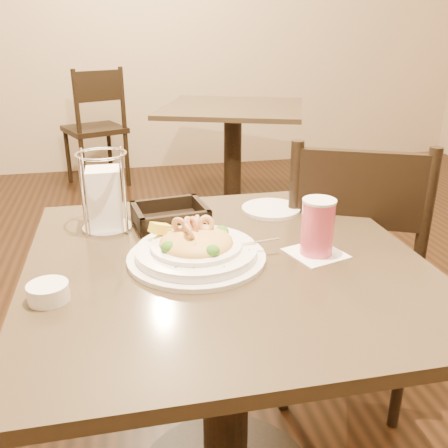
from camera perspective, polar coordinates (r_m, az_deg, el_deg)
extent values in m
cylinder|color=black|center=(1.35, 0.18, -18.02)|extent=(0.12, 0.12, 0.66)
cube|color=#493C29|center=(1.16, 0.20, -4.73)|extent=(0.90, 0.90, 0.03)
cylinder|color=black|center=(3.56, 0.95, 1.98)|extent=(0.52, 0.52, 0.03)
cylinder|color=black|center=(3.45, 0.99, 7.41)|extent=(0.12, 0.12, 0.66)
cube|color=#493C29|center=(3.38, 1.02, 13.11)|extent=(1.15, 1.15, 0.03)
cube|color=black|center=(1.74, 14.01, -5.42)|extent=(0.56, 0.56, 0.04)
cylinder|color=black|center=(2.02, 18.51, -9.42)|extent=(0.04, 0.04, 0.43)
cylinder|color=black|center=(2.01, 8.17, -8.64)|extent=(0.04, 0.04, 0.43)
cylinder|color=black|center=(1.73, 19.52, -15.55)|extent=(0.04, 0.04, 0.43)
cylinder|color=black|center=(1.71, 7.10, -14.70)|extent=(0.04, 0.04, 0.43)
cylinder|color=black|center=(1.49, 21.85, -0.49)|extent=(0.04, 0.04, 0.46)
cylinder|color=black|center=(1.47, 7.97, 0.64)|extent=(0.04, 0.04, 0.46)
cube|color=black|center=(1.44, 15.34, 3.78)|extent=(0.34, 0.18, 0.22)
cube|color=black|center=(4.15, -14.59, 10.43)|extent=(0.55, 0.55, 0.04)
cylinder|color=black|center=(4.42, -12.92, 8.14)|extent=(0.04, 0.04, 0.43)
cylinder|color=black|center=(4.31, -17.38, 7.34)|extent=(0.04, 0.04, 0.43)
cylinder|color=black|center=(4.10, -11.02, 7.22)|extent=(0.04, 0.04, 0.43)
cylinder|color=black|center=(3.98, -15.78, 6.35)|extent=(0.04, 0.04, 0.43)
cylinder|color=black|center=(4.01, -11.53, 13.94)|extent=(0.04, 0.04, 0.46)
cylinder|color=black|center=(3.88, -16.53, 13.25)|extent=(0.04, 0.04, 0.46)
cube|color=black|center=(3.93, -14.13, 15.05)|extent=(0.34, 0.16, 0.22)
cylinder|color=white|center=(1.15, -3.15, -3.84)|extent=(0.32, 0.32, 0.01)
cylinder|color=white|center=(1.14, -3.17, -3.12)|extent=(0.28, 0.28, 0.02)
cylinder|color=white|center=(1.14, -3.18, -2.44)|extent=(0.21, 0.21, 0.01)
ellipsoid|color=gold|center=(1.13, -3.19, -2.17)|extent=(0.17, 0.17, 0.06)
cube|color=yellow|center=(1.18, -7.27, -0.54)|extent=(0.06, 0.05, 0.04)
cube|color=silver|center=(1.15, 3.50, -2.12)|extent=(0.12, 0.01, 0.01)
cube|color=silver|center=(1.14, 0.36, -2.21)|extent=(0.03, 0.02, 0.00)
torus|color=gold|center=(1.12, -5.85, -2.03)|extent=(0.04, 0.04, 0.01)
torus|color=gold|center=(1.13, -2.49, -1.37)|extent=(0.05, 0.05, 0.01)
torus|color=gold|center=(1.15, -3.74, -1.14)|extent=(0.05, 0.06, 0.03)
torus|color=gold|center=(1.13, -2.75, -1.59)|extent=(0.04, 0.04, 0.03)
torus|color=gold|center=(1.14, -2.47, -1.67)|extent=(0.06, 0.06, 0.02)
torus|color=gold|center=(1.15, -1.82, -1.43)|extent=(0.06, 0.06, 0.02)
torus|color=gold|center=(1.14, -0.32, -1.12)|extent=(0.03, 0.03, 0.01)
torus|color=gold|center=(1.17, -2.68, -0.03)|extent=(0.05, 0.04, 0.03)
torus|color=gold|center=(1.10, -3.58, -1.83)|extent=(0.06, 0.06, 0.02)
torus|color=gold|center=(1.15, -6.10, -0.43)|extent=(0.04, 0.03, 0.03)
torus|color=gold|center=(1.09, -3.94, -2.59)|extent=(0.05, 0.06, 0.04)
torus|color=gold|center=(1.18, -3.63, -0.74)|extent=(0.06, 0.06, 0.02)
torus|color=gold|center=(1.12, -2.94, -1.74)|extent=(0.04, 0.03, 0.02)
torus|color=gold|center=(1.14, -3.20, -1.00)|extent=(0.03, 0.03, 0.03)
torus|color=gold|center=(1.15, -1.82, -1.31)|extent=(0.06, 0.06, 0.02)
torus|color=gold|center=(1.14, -2.00, -0.61)|extent=(0.03, 0.04, 0.02)
torus|color=#EEAA75|center=(1.13, -4.29, -0.20)|extent=(0.02, 0.04, 0.04)
torus|color=#EEAA75|center=(1.13, -5.12, -0.16)|extent=(0.04, 0.04, 0.04)
torus|color=#EEAA75|center=(1.13, -3.51, -0.15)|extent=(0.03, 0.04, 0.04)
torus|color=#EEAA75|center=(1.14, -3.30, 0.07)|extent=(0.03, 0.04, 0.04)
torus|color=#EEAA75|center=(1.09, -3.97, -0.90)|extent=(0.03, 0.04, 0.04)
torus|color=#EEAA75|center=(1.13, -2.07, -0.03)|extent=(0.04, 0.03, 0.04)
torus|color=#EEAA75|center=(1.13, -3.86, -0.10)|extent=(0.04, 0.05, 0.04)
ellipsoid|color=#275E15|center=(1.17, -0.34, -0.87)|extent=(0.04, 0.04, 0.03)
ellipsoid|color=#275E15|center=(1.18, -5.52, -0.75)|extent=(0.03, 0.03, 0.02)
ellipsoid|color=#275E15|center=(1.10, -6.36, -2.62)|extent=(0.03, 0.03, 0.03)
ellipsoid|color=#275E15|center=(1.07, -1.35, -3.07)|extent=(0.03, 0.03, 0.02)
cube|color=#266619|center=(1.05, 0.01, -4.88)|extent=(0.00, 0.00, 0.00)
cube|color=#266619|center=(1.25, -2.56, -0.22)|extent=(0.00, 0.00, 0.00)
cube|color=#266619|center=(1.04, -3.49, -5.02)|extent=(0.00, 0.00, 0.00)
cube|color=#266619|center=(1.23, -7.11, -0.87)|extent=(0.00, 0.00, 0.00)
cube|color=#266619|center=(1.23, -4.01, -0.60)|extent=(0.00, 0.00, 0.00)
cube|color=#266619|center=(1.24, -3.43, -0.51)|extent=(0.00, 0.00, 0.00)
cube|color=#266619|center=(1.19, -7.74, -1.58)|extent=(0.00, 0.00, 0.00)
cube|color=#266619|center=(1.05, -5.53, -4.95)|extent=(0.00, 0.00, 0.00)
cube|color=#266619|center=(1.22, -6.69, -1.06)|extent=(0.00, 0.00, 0.00)
cube|color=#266619|center=(1.25, -4.25, -0.36)|extent=(0.00, 0.00, 0.00)
cube|color=#266619|center=(1.12, 2.92, -2.94)|extent=(0.00, 0.00, 0.00)
cube|color=white|center=(1.20, 10.43, -3.31)|extent=(0.15, 0.15, 0.00)
cylinder|color=#E04F6F|center=(1.17, 10.65, -0.38)|extent=(0.08, 0.08, 0.13)
cylinder|color=white|center=(1.15, 10.88, 2.61)|extent=(0.08, 0.08, 0.01)
cube|color=black|center=(1.36, -6.14, 0.26)|extent=(0.21, 0.18, 0.01)
cube|color=black|center=(1.37, -2.63, 1.74)|extent=(0.03, 0.15, 0.04)
cube|color=black|center=(1.33, -9.83, 0.84)|extent=(0.03, 0.15, 0.04)
cube|color=black|center=(1.41, -6.87, 2.24)|extent=(0.19, 0.04, 0.04)
cube|color=black|center=(1.28, -5.43, 0.26)|extent=(0.19, 0.04, 0.04)
cylinder|color=silver|center=(1.36, -13.15, -0.37)|extent=(0.13, 0.13, 0.01)
torus|color=silver|center=(1.30, -13.91, 7.78)|extent=(0.13, 0.13, 0.01)
cube|color=white|center=(1.33, -13.45, 2.90)|extent=(0.08, 0.08, 0.16)
cylinder|color=silver|center=(1.28, -15.82, 2.90)|extent=(0.01, 0.01, 0.20)
cylinder|color=silver|center=(1.27, -11.29, 3.26)|extent=(0.01, 0.01, 0.20)
cylinder|color=silver|center=(1.37, -15.61, 4.25)|extent=(0.01, 0.01, 0.20)
cylinder|color=silver|center=(1.37, -11.40, 4.59)|extent=(0.01, 0.01, 0.20)
cylinder|color=white|center=(1.45, 5.38, 1.72)|extent=(0.21, 0.21, 0.01)
cylinder|color=white|center=(1.04, -19.45, -7.36)|extent=(0.09, 0.09, 0.04)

